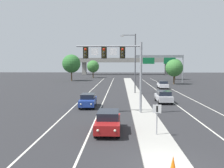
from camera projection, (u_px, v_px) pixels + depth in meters
ground_plane at (167, 166)px, 12.64m from camera, size 260.00×260.00×0.00m
median_island at (140, 105)px, 30.56m from camera, size 2.40×110.00×0.15m
lane_stripe_oncoming_center at (105, 98)px, 37.69m from camera, size 0.14×100.00×0.01m
lane_stripe_receding_center at (167, 98)px, 37.38m from camera, size 0.14×100.00×0.01m
edge_stripe_left at (83, 98)px, 37.80m from camera, size 0.14×100.00×0.01m
edge_stripe_right at (190, 98)px, 37.27m from camera, size 0.14×100.00×0.01m
overhead_signal_mast at (118, 61)px, 25.38m from camera, size 6.71×0.44×7.20m
median_sign_post at (157, 115)px, 17.65m from camera, size 0.60×0.10×2.20m
street_lamp_median at (134, 60)px, 42.25m from camera, size 2.58×0.28×10.00m
car_oncoming_red at (108, 121)px, 18.92m from camera, size 1.84×4.48×1.58m
car_oncoming_blue at (88, 100)px, 29.73m from camera, size 1.93×4.51×1.58m
car_receding_silver at (164, 97)px, 33.01m from camera, size 1.83×4.48×1.58m
car_receding_white at (163, 85)px, 51.59m from camera, size 1.88×4.49×1.58m
traffic_cone_median_nose at (173, 164)px, 11.71m from camera, size 0.36×0.36×0.74m
highway_sign_gantry at (159, 60)px, 68.19m from camera, size 13.28×0.42×7.50m
overpass_bridge at (125, 62)px, 115.31m from camera, size 42.40×6.40×7.65m
tree_far_left_b at (71, 64)px, 73.86m from camera, size 5.41×5.41×7.82m
tree_far_left_a at (93, 66)px, 89.15m from camera, size 4.33×4.33×6.26m
tree_far_right_c at (175, 66)px, 79.41m from camera, size 4.58×4.58×6.63m
tree_far_right_a at (174, 68)px, 61.88m from camera, size 4.29×4.29×6.21m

